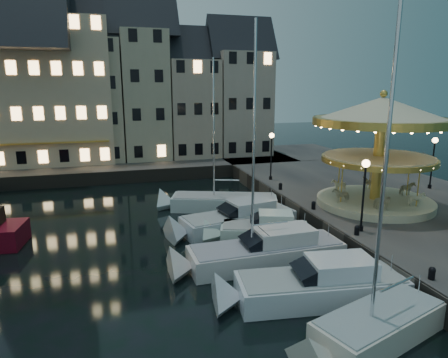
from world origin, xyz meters
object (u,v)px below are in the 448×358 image
object	(u,v)px
streetlamp_d	(433,155)
motorboat_d	(258,233)
motorboat_e	(233,221)
streetlamp_b	(364,185)
bollard_b	(357,230)
motorboat_a	(370,331)
motorboat_f	(217,203)
bollard_a	(432,273)
motorboat_b	(312,287)
bollard_d	(280,186)
bollard_c	(314,205)
motorboat_c	(260,253)
streetlamp_c	(271,149)
carousel	(381,131)

from	to	relation	value
streetlamp_d	motorboat_d	distance (m)	17.30
motorboat_e	streetlamp_b	bearing A→B (deg)	-42.20
motorboat_e	streetlamp_d	bearing A→B (deg)	5.16
bollard_b	motorboat_d	world-z (taller)	motorboat_d
motorboat_a	motorboat_d	xyz separation A→B (m)	(-0.48, 10.54, 0.10)
bollard_b	motorboat_f	xyz separation A→B (m)	(-5.25, 10.75, -1.07)
bollard_a	motorboat_b	xyz separation A→B (m)	(-4.69, 1.87, -0.96)
bollard_d	motorboat_e	bearing A→B (deg)	-139.79
streetlamp_b	bollard_c	distance (m)	5.14
motorboat_f	motorboat_c	bearing A→B (deg)	-92.13
streetlamp_d	motorboat_e	size ratio (longest dim) A/B	0.47
bollard_b	motorboat_a	xyz separation A→B (m)	(-4.11, -7.04, -1.07)
streetlamp_b	bollard_d	size ratio (longest dim) A/B	7.32
bollard_c	motorboat_f	xyz separation A→B (m)	(-5.25, 5.75, -1.07)
motorboat_a	motorboat_c	distance (m)	7.65
bollard_b	bollard_c	world-z (taller)	same
bollard_b	motorboat_e	distance (m)	8.08
streetlamp_b	motorboat_a	bearing A→B (deg)	-121.98
streetlamp_b	motorboat_a	distance (m)	9.55
streetlamp_b	streetlamp_c	bearing A→B (deg)	90.00
motorboat_c	bollard_a	bearing A→B (deg)	-46.60
motorboat_c	carousel	distance (m)	12.45
streetlamp_c	motorboat_a	world-z (taller)	motorboat_a
motorboat_f	streetlamp_d	bearing A→B (deg)	-10.72
motorboat_d	carousel	xyz separation A→B (m)	(9.13, 1.16, 5.87)
streetlamp_b	carousel	size ratio (longest dim) A/B	0.46
bollard_a	carousel	world-z (taller)	carousel
bollard_d	motorboat_a	bearing A→B (deg)	-103.19
motorboat_f	motorboat_d	bearing A→B (deg)	-84.82
streetlamp_b	bollard_b	bearing A→B (deg)	-140.19
streetlamp_b	bollard_c	world-z (taller)	streetlamp_b
streetlamp_d	bollard_d	world-z (taller)	streetlamp_d
motorboat_c	streetlamp_b	bearing A→B (deg)	0.44
streetlamp_d	motorboat_a	bearing A→B (deg)	-137.75
carousel	streetlamp_c	bearing A→B (deg)	112.86
streetlamp_b	carousel	xyz separation A→B (m)	(3.94, 4.15, 2.49)
bollard_b	motorboat_c	bearing A→B (deg)	175.41
carousel	bollard_a	bearing A→B (deg)	-114.11
bollard_a	motorboat_c	distance (m)	8.24
bollard_d	streetlamp_b	bearing A→B (deg)	-86.57
streetlamp_c	motorboat_d	world-z (taller)	streetlamp_c
bollard_a	motorboat_b	distance (m)	5.14
streetlamp_b	streetlamp_c	world-z (taller)	same
bollard_c	carousel	distance (m)	6.69
bollard_a	carousel	size ratio (longest dim) A/B	0.06
bollard_c	motorboat_f	bearing A→B (deg)	132.40
bollard_c	motorboat_a	xyz separation A→B (m)	(-4.11, -12.04, -1.07)
motorboat_c	motorboat_d	distance (m)	3.22
motorboat_b	motorboat_e	bearing A→B (deg)	94.24
bollard_a	motorboat_b	size ratio (longest dim) A/B	0.07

